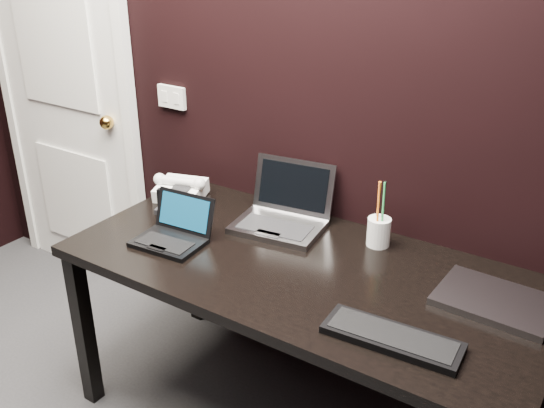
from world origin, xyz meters
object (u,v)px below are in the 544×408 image
Objects in this scene: netbook at (173,234)px; mobile_phone at (163,204)px; desk at (301,283)px; closed_laptop at (495,301)px; silver_laptop at (282,215)px; ext_keyboard at (392,338)px; door at (64,92)px; pen_cup at (379,231)px; desk_phone at (181,189)px.

netbook is 0.26m from mobile_phone.
closed_laptop is at bearing 10.92° from desk.
silver_laptop reaches higher than ext_keyboard.
door is 20.98× the size of mobile_phone.
netbook is 0.66× the size of ext_keyboard.
pen_cup is (0.66, 0.40, 0.03)m from netbook.
closed_laptop is 0.50m from pen_cup.
ext_keyboard is (0.44, -0.23, 0.09)m from desk.
desk is at bearing -4.04° from mobile_phone.
door is 1.46m from silver_laptop.
desk is at bearing 13.72° from netbook.
netbook is 2.65× the size of mobile_phone.
pen_cup is (0.16, 0.28, 0.14)m from desk.
desk_phone is at bearing -177.55° from silver_laptop.
door is 2.19m from ext_keyboard.
mobile_phone is 0.89m from pen_cup.
ext_keyboard is 1.65× the size of desk_phone.
netbook is at bearing 173.28° from ext_keyboard.
silver_laptop is 0.50m from mobile_phone.
door is at bearing 161.13° from mobile_phone.
desk_phone is (-1.36, 0.07, 0.03)m from closed_laptop.
desk is 0.71m from mobile_phone.
desk_phone is (-0.73, 0.20, 0.12)m from desk.
door reaches higher than pen_cup.
ext_keyboard is 0.58m from pen_cup.
mobile_phone reaches higher than desk.
silver_laptop is 0.39m from pen_cup.
mobile_phone is at bearing -176.86° from closed_laptop.
closed_laptop is (2.28, -0.25, -0.29)m from door.
mobile_phone is at bearing -160.31° from silver_laptop.
door reaches higher than mobile_phone.
closed_laptop is at bearing -3.15° from desk_phone.
desk is at bearing -15.12° from desk_phone.
closed_laptop is at bearing 60.85° from ext_keyboard.
door is at bearing 169.03° from desk_phone.
desk is (1.65, -0.38, -0.38)m from door.
desk is 0.76m from desk_phone.
silver_laptop reaches higher than desk.
desk is 4.75× the size of closed_laptop.
mobile_phone is 0.40× the size of pen_cup.
door is 1.83m from pen_cup.
desk is at bearing -12.82° from door.
ext_keyboard is at bearing -20.10° from desk_phone.
closed_laptop is 1.33m from mobile_phone.
desk is 0.33m from silver_laptop.
ext_keyboard is at bearing -16.17° from door.
closed_laptop is 1.45× the size of desk_phone.
closed_laptop is at bearing 12.15° from netbook.
door is at bearing 156.82° from netbook.
silver_laptop is (-0.22, 0.22, 0.12)m from desk.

